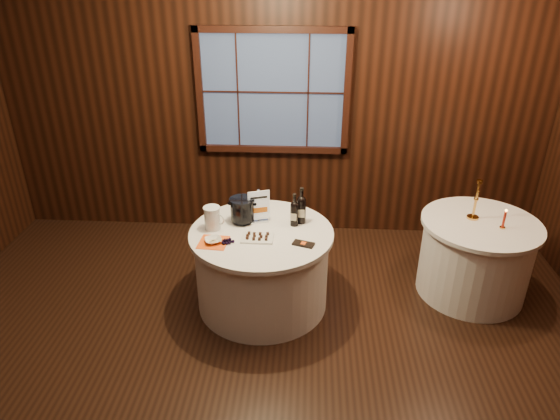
# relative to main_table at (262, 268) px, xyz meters

# --- Properties ---
(ground) EXTENTS (6.00, 6.00, 0.00)m
(ground) POSITION_rel_main_table_xyz_m (0.00, -1.00, -0.39)
(ground) COLOR black
(ground) RESTS_ON ground
(back_wall) EXTENTS (6.00, 0.10, 3.00)m
(back_wall) POSITION_rel_main_table_xyz_m (0.00, 1.48, 1.16)
(back_wall) COLOR black
(back_wall) RESTS_ON ground
(main_table) EXTENTS (1.28, 1.28, 0.77)m
(main_table) POSITION_rel_main_table_xyz_m (0.00, 0.00, 0.00)
(main_table) COLOR white
(main_table) RESTS_ON ground
(side_table) EXTENTS (1.08, 1.08, 0.77)m
(side_table) POSITION_rel_main_table_xyz_m (2.00, 0.30, 0.00)
(side_table) COLOR white
(side_table) RESTS_ON ground
(sign_stand) EXTENTS (0.19, 0.14, 0.32)m
(sign_stand) POSITION_rel_main_table_xyz_m (-0.04, 0.18, 0.49)
(sign_stand) COLOR silver
(sign_stand) RESTS_ON main_table
(port_bottle_left) EXTENTS (0.07, 0.08, 0.31)m
(port_bottle_left) POSITION_rel_main_table_xyz_m (0.29, 0.13, 0.52)
(port_bottle_left) COLOR black
(port_bottle_left) RESTS_ON main_table
(port_bottle_right) EXTENTS (0.08, 0.08, 0.34)m
(port_bottle_right) POSITION_rel_main_table_xyz_m (0.35, 0.19, 0.53)
(port_bottle_right) COLOR black
(port_bottle_right) RESTS_ON main_table
(ice_bucket) EXTENTS (0.23, 0.23, 0.23)m
(ice_bucket) POSITION_rel_main_table_xyz_m (-0.19, 0.17, 0.51)
(ice_bucket) COLOR black
(ice_bucket) RESTS_ON main_table
(chocolate_plate) EXTENTS (0.28, 0.19, 0.04)m
(chocolate_plate) POSITION_rel_main_table_xyz_m (-0.02, -0.13, 0.40)
(chocolate_plate) COLOR white
(chocolate_plate) RESTS_ON main_table
(chocolate_box) EXTENTS (0.20, 0.14, 0.01)m
(chocolate_box) POSITION_rel_main_table_xyz_m (0.37, -0.21, 0.39)
(chocolate_box) COLOR black
(chocolate_box) RESTS_ON main_table
(grape_bunch) EXTENTS (0.18, 0.10, 0.04)m
(grape_bunch) POSITION_rel_main_table_xyz_m (-0.26, -0.23, 0.40)
(grape_bunch) COLOR black
(grape_bunch) RESTS_ON main_table
(glass_pitcher) EXTENTS (0.20, 0.15, 0.21)m
(glass_pitcher) POSITION_rel_main_table_xyz_m (-0.43, 0.02, 0.49)
(glass_pitcher) COLOR white
(glass_pitcher) RESTS_ON main_table
(orange_napkin) EXTENTS (0.26, 0.26, 0.00)m
(orange_napkin) POSITION_rel_main_table_xyz_m (-0.39, -0.22, 0.38)
(orange_napkin) COLOR #F85614
(orange_napkin) RESTS_ON main_table
(cracker_bowl) EXTENTS (0.18, 0.18, 0.03)m
(cracker_bowl) POSITION_rel_main_table_xyz_m (-0.39, -0.22, 0.40)
(cracker_bowl) COLOR white
(cracker_bowl) RESTS_ON orange_napkin
(brass_candlestick) EXTENTS (0.11, 0.11, 0.38)m
(brass_candlestick) POSITION_rel_main_table_xyz_m (1.93, 0.37, 0.52)
(brass_candlestick) COLOR gold
(brass_candlestick) RESTS_ON side_table
(red_candle) EXTENTS (0.05, 0.05, 0.19)m
(red_candle) POSITION_rel_main_table_xyz_m (2.14, 0.19, 0.46)
(red_candle) COLOR gold
(red_candle) RESTS_ON side_table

